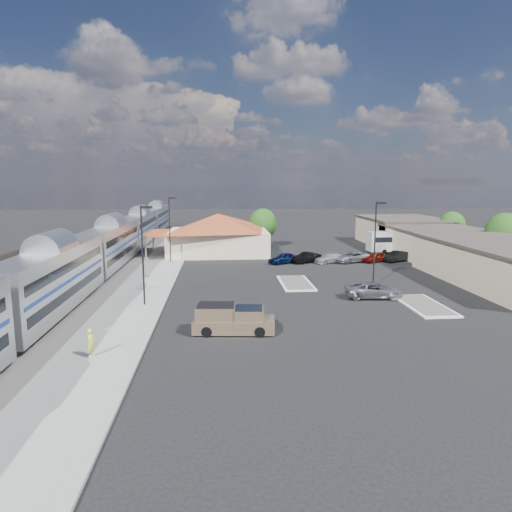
{
  "coord_description": "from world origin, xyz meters",
  "views": [
    {
      "loc": [
        -4.14,
        -46.26,
        11.05
      ],
      "look_at": [
        -0.19,
        4.02,
        2.8
      ],
      "focal_mm": 32.0,
      "sensor_mm": 36.0,
      "label": 1
    }
  ],
  "objects": [
    {
      "name": "traffic_island_north",
      "position": [
        14.0,
        -8.0,
        0.1
      ],
      "size": [
        3.3,
        7.5,
        0.21
      ],
      "color": "silver",
      "rests_on": "ground"
    },
    {
      "name": "coach_bus",
      "position": [
        24.0,
        22.18,
        1.98
      ],
      "size": [
        10.81,
        2.95,
        3.43
      ],
      "rotation": [
        0.0,
        0.0,
        1.63
      ],
      "color": "silver",
      "rests_on": "ground"
    },
    {
      "name": "tree_depot",
      "position": [
        3.0,
        30.0,
        4.02
      ],
      "size": [
        4.71,
        4.71,
        6.63
      ],
      "color": "#382314",
      "rests_on": "ground"
    },
    {
      "name": "railbed",
      "position": [
        -21.0,
        8.0,
        0.06
      ],
      "size": [
        16.0,
        100.0,
        0.12
      ],
      "primitive_type": "cube",
      "color": "#4C4944",
      "rests_on": "ground"
    },
    {
      "name": "suv",
      "position": [
        10.48,
        -4.68,
        0.76
      ],
      "size": [
        5.63,
        2.97,
        1.51
      ],
      "primitive_type": "imported",
      "rotation": [
        0.0,
        0.0,
        1.48
      ],
      "color": "#A2A5A9",
      "rests_on": "ground"
    },
    {
      "name": "parked_car_e",
      "position": [
        17.18,
        14.47,
        0.7
      ],
      "size": [
        4.4,
        3.21,
        1.39
      ],
      "primitive_type": "imported",
      "rotation": [
        0.0,
        0.0,
        -1.14
      ],
      "color": "maroon",
      "rests_on": "ground"
    },
    {
      "name": "platform",
      "position": [
        -12.0,
        6.0,
        0.09
      ],
      "size": [
        5.5,
        92.0,
        0.18
      ],
      "primitive_type": "cube",
      "color": "gray",
      "rests_on": "ground"
    },
    {
      "name": "person_b",
      "position": [
        -11.92,
        -0.27,
        1.02
      ],
      "size": [
        0.79,
        0.92,
        1.67
      ],
      "primitive_type": "imported",
      "rotation": [
        0.0,
        0.0,
        -1.37
      ],
      "color": "white",
      "rests_on": "platform"
    },
    {
      "name": "parked_car_f",
      "position": [
        20.38,
        14.77,
        0.74
      ],
      "size": [
        4.67,
        3.49,
        1.47
      ],
      "primitive_type": "imported",
      "rotation": [
        0.0,
        0.0,
        -1.08
      ],
      "color": "black",
      "rests_on": "ground"
    },
    {
      "name": "traffic_island_south",
      "position": [
        4.0,
        2.0,
        0.1
      ],
      "size": [
        3.3,
        7.5,
        0.21
      ],
      "color": "silver",
      "rests_on": "ground"
    },
    {
      "name": "freight_cars",
      "position": [
        -24.0,
        2.17,
        1.93
      ],
      "size": [
        2.8,
        46.0,
        4.0
      ],
      "color": "black",
      "rests_on": "ground"
    },
    {
      "name": "lamp_lot",
      "position": [
        12.1,
        0.0,
        5.34
      ],
      "size": [
        1.08,
        0.25,
        9.0
      ],
      "color": "black",
      "rests_on": "ground"
    },
    {
      "name": "parked_car_b",
      "position": [
        7.58,
        14.77,
        0.73
      ],
      "size": [
        4.62,
        3.59,
        1.46
      ],
      "primitive_type": "imported",
      "rotation": [
        0.0,
        0.0,
        -1.04
      ],
      "color": "black",
      "rests_on": "ground"
    },
    {
      "name": "station_depot",
      "position": [
        -4.56,
        24.0,
        3.13
      ],
      "size": [
        18.35,
        12.24,
        6.2
      ],
      "color": "#C9B793",
      "rests_on": "ground"
    },
    {
      "name": "buildings_east",
      "position": [
        28.0,
        14.28,
        2.27
      ],
      "size": [
        14.4,
        51.4,
        4.8
      ],
      "color": "#C6B28C",
      "rests_on": "ground"
    },
    {
      "name": "parked_car_d",
      "position": [
        13.98,
        14.77,
        0.75
      ],
      "size": [
        5.98,
        4.52,
        1.51
      ],
      "primitive_type": "imported",
      "rotation": [
        0.0,
        0.0,
        -1.15
      ],
      "color": "#94979C",
      "rests_on": "ground"
    },
    {
      "name": "parked_car_a",
      "position": [
        4.38,
        14.47,
        0.74
      ],
      "size": [
        4.65,
        3.51,
        1.47
      ],
      "primitive_type": "imported",
      "rotation": [
        0.0,
        0.0,
        -1.1
      ],
      "color": "#0C1940",
      "rests_on": "ground"
    },
    {
      "name": "passenger_train",
      "position": [
        -18.0,
        12.92,
        2.87
      ],
      "size": [
        3.0,
        104.0,
        5.55
      ],
      "color": "silver",
      "rests_on": "ground"
    },
    {
      "name": "person_a",
      "position": [
        -12.31,
        -18.29,
        1.1
      ],
      "size": [
        0.6,
        0.76,
        1.83
      ],
      "primitive_type": "imported",
      "rotation": [
        0.0,
        0.0,
        1.3
      ],
      "color": "#D5D642",
      "rests_on": "platform"
    },
    {
      "name": "ground",
      "position": [
        0.0,
        0.0,
        0.0
      ],
      "size": [
        280.0,
        280.0,
        0.0
      ],
      "primitive_type": "plane",
      "color": "black",
      "rests_on": "ground"
    },
    {
      "name": "tree_east_c",
      "position": [
        34.0,
        26.0,
        3.76
      ],
      "size": [
        4.41,
        4.41,
        6.21
      ],
      "color": "#382314",
      "rests_on": "ground"
    },
    {
      "name": "parked_car_c",
      "position": [
        10.78,
        14.47,
        0.67
      ],
      "size": [
        4.96,
        3.75,
        1.34
      ],
      "primitive_type": "imported",
      "rotation": [
        0.0,
        0.0,
        -1.1
      ],
      "color": "silver",
      "rests_on": "ground"
    },
    {
      "name": "pickup_truck",
      "position": [
        -3.23,
        -13.84,
        0.98
      ],
      "size": [
        6.13,
        2.67,
        2.06
      ],
      "rotation": [
        0.0,
        0.0,
        1.48
      ],
      "color": "#9C7F60",
      "rests_on": "ground"
    },
    {
      "name": "lamp_plat_s",
      "position": [
        -10.9,
        -6.0,
        5.34
      ],
      "size": [
        1.08,
        0.25,
        9.0
      ],
      "color": "black",
      "rests_on": "ground"
    },
    {
      "name": "tree_east_b",
      "position": [
        34.0,
        12.0,
        4.22
      ],
      "size": [
        4.94,
        4.94,
        6.96
      ],
      "color": "#382314",
      "rests_on": "ground"
    },
    {
      "name": "lamp_plat_n",
      "position": [
        -10.9,
        16.0,
        5.34
      ],
      "size": [
        1.08,
        0.25,
        9.0
      ],
      "color": "black",
      "rests_on": "ground"
    }
  ]
}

